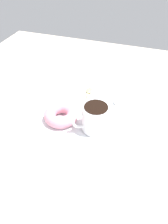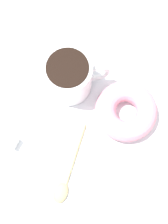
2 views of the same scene
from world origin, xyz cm
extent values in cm
cube|color=beige|center=(0.00, 0.00, -1.00)|extent=(120.00, 120.00, 2.00)
cube|color=white|center=(-1.23, -1.91, 0.15)|extent=(33.43, 33.43, 0.30)
cylinder|color=white|center=(-5.17, -6.90, 4.53)|extent=(8.28, 8.28, 8.47)
cylinder|color=black|center=(-5.17, -6.90, 8.57)|extent=(7.08, 7.08, 0.60)
torus|color=white|center=(-7.82, -3.12, 4.53)|extent=(3.98, 5.14, 5.64)
torus|color=pink|center=(-4.77, 4.67, 2.17)|extent=(11.11, 11.11, 3.74)
ellipsoid|color=#D8B772|center=(12.96, 0.72, 0.75)|extent=(3.93, 2.93, 0.90)
cylinder|color=#D8B772|center=(6.10, -0.37, 0.58)|extent=(11.52, 2.36, 0.56)
cube|color=white|center=(9.24, -11.07, 1.29)|extent=(1.97, 1.97, 1.97)
camera|label=1|loc=(-52.27, -19.08, 48.70)|focal=35.00mm
camera|label=2|loc=(10.73, 4.10, 55.83)|focal=50.00mm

